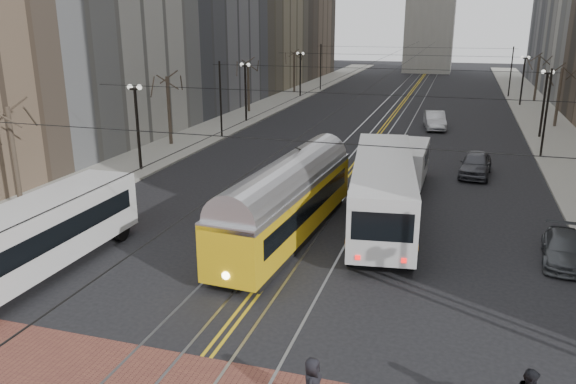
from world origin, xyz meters
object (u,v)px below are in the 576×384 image
Objects in this scene: rear_bus at (382,192)px; sedan_silver at (435,120)px; transit_bus at (26,246)px; streetcar at (288,208)px; sedan_grey at (476,164)px; sedan_parked at (564,249)px; cargo_van at (407,165)px.

sedan_silver is at bearing 79.94° from rear_bus.
streetcar reaches higher than transit_bus.
sedan_grey is 16.72m from sedan_silver.
sedan_silver is 1.20× the size of sedan_parked.
rear_bus is at bearing -107.23° from sedan_grey.
sedan_grey is at bearing 41.21° from cargo_van.
rear_bus reaches higher than transit_bus.
sedan_grey is 13.92m from sedan_parked.
cargo_van is at bearing 71.04° from streetcar.
sedan_parked is at bearing -52.08° from cargo_van.
sedan_silver is (1.20, 27.49, -0.86)m from rear_bus.
rear_bus is at bearing 42.21° from streetcar.
sedan_grey is at bearing 51.92° from transit_bus.
cargo_van is 1.38× the size of sedan_parked.
cargo_van is (4.50, 10.73, -0.24)m from streetcar.
rear_bus reaches higher than streetcar.
streetcar is (8.45, 7.34, 0.02)m from transit_bus.
sedan_silver is at bearing 108.49° from sedan_parked.
transit_bus is 40.36m from sedan_silver.
rear_bus is 3.09× the size of sedan_parked.
streetcar is at bearing -149.14° from rear_bus.
rear_bus reaches higher than cargo_van.
streetcar is 3.06× the size of sedan_parked.
sedan_silver is (0.68, 19.91, -0.45)m from cargo_van.
sedan_parked is at bearing -23.80° from rear_bus.
sedan_silver is 30.63m from sedan_parked.
sedan_silver is (5.18, 30.64, -0.69)m from streetcar.
streetcar is at bearing -112.17° from cargo_van.
transit_bus is at bearing -147.39° from rear_bus.
transit_bus is 2.55× the size of sedan_grey.
cargo_van is 19.93m from sedan_silver.
rear_bus is 2.24× the size of cargo_van.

